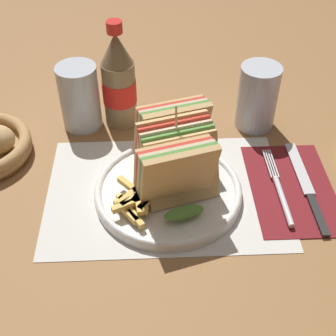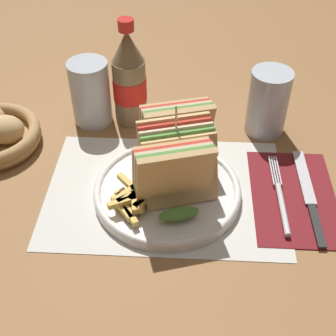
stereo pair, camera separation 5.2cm
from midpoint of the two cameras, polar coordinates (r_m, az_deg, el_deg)
The scene contains 11 objects.
ground_plane at distance 0.76m, azimuth -3.72°, elevation -2.25°, with size 4.00×4.00×0.00m, color olive.
placemat at distance 0.75m, azimuth -2.21°, elevation -2.91°, with size 0.38×0.26×0.00m.
plate_main at distance 0.73m, azimuth -1.98°, elevation -2.83°, with size 0.23×0.23×0.02m.
club_sandwich at distance 0.71m, azimuth -1.22°, elevation 1.62°, with size 0.13×0.21×0.15m.
fries_pile at distance 0.70m, azimuth -5.95°, elevation -3.93°, with size 0.09×0.10×0.02m.
napkin at distance 0.77m, azimuth 13.01°, elevation -2.38°, with size 0.13×0.21×0.00m.
fork at distance 0.75m, azimuth 11.68°, elevation -3.00°, with size 0.02×0.17×0.01m.
knife at distance 0.77m, azimuth 14.76°, elevation -2.24°, with size 0.02×0.21×0.00m.
coke_bottle_near at distance 0.85m, azimuth -7.76°, elevation 10.29°, with size 0.06×0.06×0.20m.
glass_near at distance 0.86m, azimuth 9.13°, elevation 8.06°, with size 0.07×0.07×0.12m.
glass_far at distance 0.87m, azimuth -12.33°, elevation 7.95°, with size 0.07×0.07×0.12m.
Camera 1 is at (-0.00, -0.54, 0.53)m, focal length 50.00 mm.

